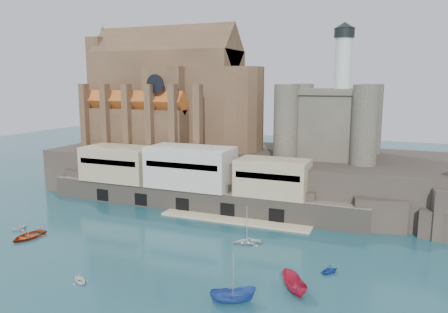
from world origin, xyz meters
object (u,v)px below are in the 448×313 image
(boat_1, at_px, (80,282))
(boat_2, at_px, (233,302))
(boat_0, at_px, (28,238))
(castle_keep, at_px, (330,119))
(church, at_px, (173,99))

(boat_1, distance_m, boat_2, 21.16)
(boat_0, bearing_deg, castle_keep, 50.84)
(castle_keep, xyz_separation_m, boat_2, (-3.01, -52.50, -18.31))
(boat_2, bearing_deg, castle_keep, -29.96)
(castle_keep, bearing_deg, boat_2, -93.28)
(boat_1, bearing_deg, boat_0, 89.26)
(church, relative_size, boat_2, 8.20)
(boat_1, relative_size, boat_2, 0.50)
(church, relative_size, castle_keep, 1.60)
(boat_0, xyz_separation_m, boat_1, (19.67, -10.12, 0.00))
(castle_keep, bearing_deg, boat_0, -134.03)
(boat_1, bearing_deg, church, 42.63)
(boat_1, bearing_deg, boat_2, -55.97)
(castle_keep, relative_size, boat_0, 4.65)
(boat_1, bearing_deg, castle_keep, 3.03)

